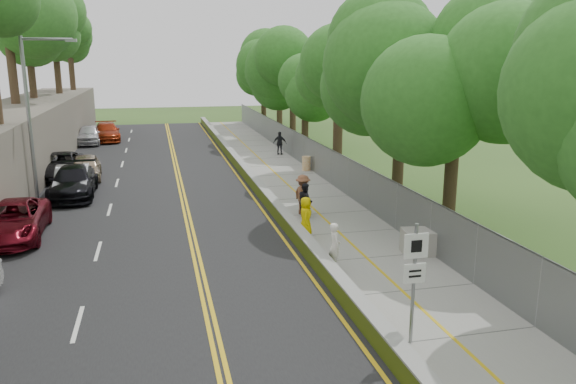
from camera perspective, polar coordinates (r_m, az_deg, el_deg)
ground at (r=17.03m, az=4.65°, el=-10.81°), size 140.00×140.00×0.00m
road at (r=30.56m, az=-13.93°, el=-0.14°), size 11.20×66.00×0.04m
sidewalk at (r=31.44m, az=0.70°, el=0.64°), size 4.20×66.00×0.05m
jersey_barrier at (r=30.92m, az=-3.44°, el=0.92°), size 0.42×66.00×0.60m
chainlink_fence at (r=31.80m, az=4.38°, el=2.55°), size 0.04×66.00×2.00m
trees_fenceside at (r=32.03m, az=8.70°, el=13.31°), size 7.00×66.00×14.00m
streetlight at (r=29.38m, az=-24.45°, el=7.67°), size 2.52×0.22×8.00m
signpost at (r=14.07m, az=12.73°, el=-7.80°), size 0.62×0.09×3.10m
construction_barrel at (r=35.57m, az=1.88°, el=2.92°), size 0.55×0.55×0.90m
concrete_block at (r=21.01m, az=13.40°, el=-4.94°), size 1.44×1.16×0.88m
car_2 at (r=24.57m, az=-26.31°, el=-2.64°), size 2.63×5.36×1.46m
car_3 at (r=30.77m, az=-20.96°, el=0.96°), size 2.22×5.34×1.54m
car_4 at (r=35.06m, az=-19.85°, el=2.39°), size 1.98×4.30×1.43m
car_5 at (r=31.12m, az=-21.02°, el=1.06°), size 1.85×4.68×1.51m
car_6 at (r=36.10m, az=-22.09°, el=2.53°), size 2.44×5.26×1.46m
car_7 at (r=51.03m, az=-17.93°, el=5.82°), size 2.62×5.43×1.52m
car_8 at (r=49.60m, az=-19.57°, el=5.52°), size 1.95×4.65×1.57m
painter_0 at (r=22.34m, az=1.82°, el=-2.51°), size 0.71×0.89×1.60m
painter_1 at (r=18.91m, az=4.78°, el=-5.50°), size 0.42×0.61×1.62m
painter_2 at (r=25.00m, az=1.78°, el=-0.84°), size 0.65×0.80×1.55m
painter_3 at (r=25.37m, az=1.53°, el=-0.28°), size 1.01×1.34×1.84m
person_far at (r=41.40m, az=-0.83°, el=4.98°), size 1.08×0.79×1.70m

